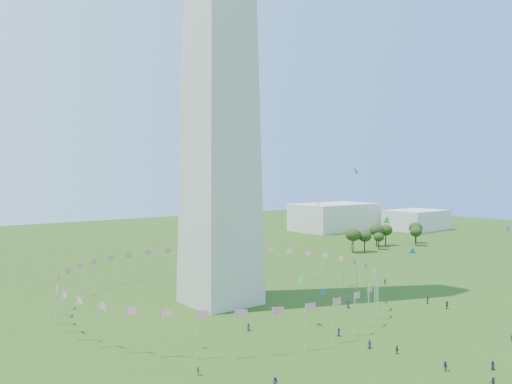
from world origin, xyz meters
TOP-DOWN VIEW (x-y plane):
  - ground at (0.00, 0.00)m, footprint 600.00×600.00m
  - flag_ring at (-0.00, 50.00)m, footprint 80.24×80.24m
  - gov_building_east_a at (150.00, 150.00)m, footprint 50.00×30.00m
  - gov_building_east_b at (190.00, 120.00)m, footprint 35.00×25.00m
  - crowd at (9.86, 5.71)m, footprint 97.89×58.04m
  - kites_aloft at (19.38, 20.78)m, footprint 106.09×78.11m
  - tree_line_east at (114.28, 85.64)m, footprint 53.68×15.55m

SIDE VIEW (x-z plane):
  - ground at x=0.00m, z-range 0.00..0.00m
  - crowd at x=9.86m, z-range -0.10..1.89m
  - flag_ring at x=0.00m, z-range 0.00..9.00m
  - tree_line_east at x=114.28m, z-range -0.34..10.03m
  - gov_building_east_b at x=190.00m, z-range 0.00..12.00m
  - gov_building_east_a at x=150.00m, z-range 0.00..16.00m
  - kites_aloft at x=19.38m, z-range 0.05..41.79m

